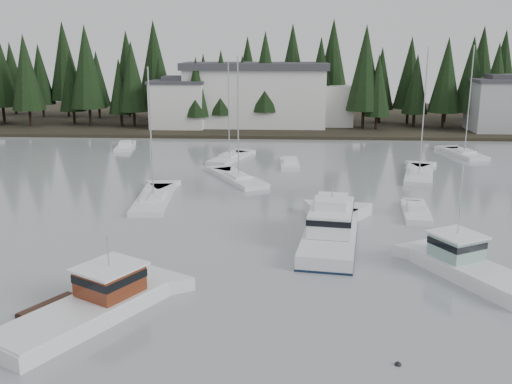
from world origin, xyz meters
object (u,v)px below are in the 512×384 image
Objects in this scene: cabin_cruiser_center at (331,232)px; lobster_boat_teal at (470,269)px; sailboat_1 at (154,201)px; house_west at (179,103)px; sailboat_9 at (229,159)px; house_east_a at (503,104)px; sailboat_0 at (239,180)px; sailboat_6 at (464,155)px; lobster_boat_brown at (89,309)px; runabout_3 at (125,147)px; sailboat_3 at (419,176)px; harbor_inn at (267,95)px; runabout_1 at (416,214)px; runabout_4 at (290,165)px.

lobster_boat_teal is at bearing -118.88° from cabin_cruiser_center.
sailboat_1 is at bearing 26.45° from lobster_boat_teal.
house_west is 0.74× the size of sailboat_9.
house_east_a is 65.94m from sailboat_1.
sailboat_0 is 0.93× the size of sailboat_6.
lobster_boat_brown is 53.16m from runabout_3.
house_east_a is at bearing -76.47° from sailboat_0.
sailboat_1 is (-7.24, -9.15, -0.01)m from sailboat_0.
sailboat_3 reaches higher than runabout_3.
sailboat_6 is 46.88m from runabout_3.
lobster_boat_teal is at bearing -76.99° from harbor_inn.
sailboat_0 is 20.34m from sailboat_3.
sailboat_6 is (20.32, 35.65, -0.69)m from cabin_cruiser_center.
house_west is at bearing 51.83° from sailboat_6.
harbor_inn is 37.06m from sailboat_6.
lobster_boat_brown is (8.15, -69.79, -4.09)m from house_west.
lobster_boat_teal is (15.34, -66.37, -5.19)m from harbor_inn.
runabout_1 is at bearing 144.53° from sailboat_6.
runabout_1 is (21.80, 20.52, -0.43)m from lobster_boat_brown.
runabout_3 is (-34.39, 31.12, 0.00)m from runabout_1.
sailboat_9 reaches higher than house_east_a.
sailboat_9 is at bearing -97.35° from harbor_inn.
runabout_4 is at bearing -95.10° from sailboat_9.
runabout_3 is at bearing 83.13° from sailboat_9.
house_west is 0.65× the size of sailboat_3.
sailboat_1 is 44.01m from sailboat_6.
sailboat_6 is (11.96, 41.97, -0.49)m from lobster_boat_teal.
sailboat_3 is 2.16× the size of runabout_3.
lobster_boat_brown is at bearing 141.51° from cabin_cruiser_center.
lobster_boat_brown is 1.51× the size of runabout_3.
house_west is 46.82m from sailboat_1.
sailboat_1 is at bearing 89.08° from runabout_1.
harbor_inn is at bearing 22.31° from runabout_1.
sailboat_0 reaches higher than lobster_boat_teal.
sailboat_0 reaches higher than sailboat_1.
cabin_cruiser_center is 10.48m from lobster_boat_teal.
runabout_4 is at bearing 15.22° from lobster_boat_brown.
cabin_cruiser_center is 41.04m from sailboat_6.
runabout_4 is (10.88, 40.61, -0.43)m from lobster_boat_brown.
sailboat_6 is 24.69m from runabout_4.
cabin_cruiser_center reaches higher than runabout_1.
house_east_a reaches higher than lobster_boat_teal.
sailboat_3 is at bearing -5.17° from lobster_boat_brown.
house_east_a reaches higher than lobster_boat_brown.
house_west is at bearing 42.58° from sailboat_9.
runabout_1 is (16.50, -12.24, 0.06)m from sailboat_0.
lobster_boat_brown is 33.19m from sailboat_0.
runabout_1 is at bearing -154.65° from sailboat_0.
cabin_cruiser_center is (-31.97, -55.71, -4.12)m from house_east_a.
sailboat_0 reaches higher than sailboat_9.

